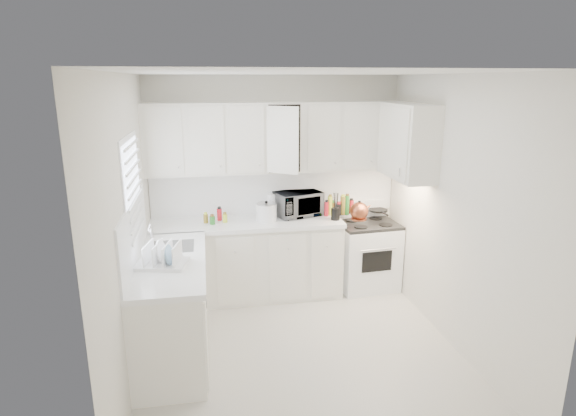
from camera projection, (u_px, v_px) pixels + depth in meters
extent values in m
plane|color=beige|center=(301.00, 350.00, 4.59)|extent=(3.20, 3.20, 0.00)
plane|color=white|center=(303.00, 73.00, 3.91)|extent=(3.20, 3.20, 0.00)
plane|color=silver|center=(275.00, 185.00, 5.77)|extent=(3.00, 0.00, 3.00)
plane|color=silver|center=(357.00, 302.00, 2.73)|extent=(3.00, 0.00, 3.00)
plane|color=silver|center=(128.00, 232.00, 4.00)|extent=(0.00, 3.20, 3.20)
plane|color=silver|center=(455.00, 215.00, 4.51)|extent=(0.00, 3.20, 3.20)
cube|color=white|center=(246.00, 223.00, 5.51)|extent=(2.24, 0.64, 0.05)
cube|color=white|center=(170.00, 262.00, 4.34)|extent=(0.64, 1.62, 0.05)
cube|color=white|center=(275.00, 191.00, 5.78)|extent=(2.98, 0.02, 0.55)
cube|color=white|center=(133.00, 233.00, 4.21)|extent=(0.02, 1.60, 0.55)
imported|color=gray|center=(298.00, 201.00, 5.70)|extent=(0.60, 0.45, 0.36)
cylinder|color=white|center=(272.00, 205.00, 5.70)|extent=(0.12, 0.12, 0.27)
cylinder|color=olive|center=(206.00, 215.00, 5.53)|extent=(0.06, 0.06, 0.13)
cylinder|color=#287828|center=(213.00, 217.00, 5.46)|extent=(0.06, 0.06, 0.13)
cylinder|color=red|center=(219.00, 214.00, 5.56)|extent=(0.06, 0.06, 0.13)
cylinder|color=#D3E536|center=(226.00, 216.00, 5.49)|extent=(0.06, 0.06, 0.13)
cylinder|color=red|center=(324.00, 206.00, 5.80)|extent=(0.06, 0.06, 0.19)
cylinder|color=#D3E536|center=(329.00, 207.00, 5.76)|extent=(0.06, 0.06, 0.19)
cylinder|color=brown|center=(332.00, 206.00, 5.82)|extent=(0.06, 0.06, 0.19)
cylinder|color=black|center=(338.00, 207.00, 5.78)|extent=(0.06, 0.06, 0.19)
cylinder|color=olive|center=(341.00, 205.00, 5.84)|extent=(0.06, 0.06, 0.19)
cylinder|color=#287828|center=(347.00, 206.00, 5.79)|extent=(0.06, 0.06, 0.19)
cylinder|color=red|center=(349.00, 205.00, 5.86)|extent=(0.06, 0.06, 0.19)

